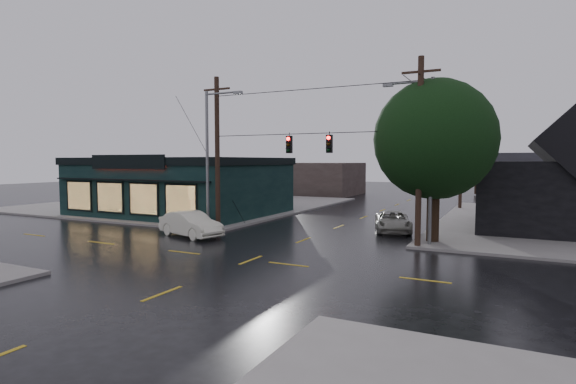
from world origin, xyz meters
The scene contains 16 objects.
ground_plane centered at (0.00, 0.00, 0.00)m, with size 160.00×160.00×0.00m, color black.
sidewalk_nw centered at (-20.00, 20.00, 0.07)m, with size 28.00×28.00×0.15m, color gray.
pizza_shop centered at (-15.00, 12.94, 2.56)m, with size 16.30×12.34×4.90m.
corner_tree centered at (7.00, 8.24, 5.87)m, with size 6.74×6.74×9.11m.
utility_pole_nw centered at (-6.50, 6.50, 0.00)m, with size 2.00×0.32×10.15m, color black, non-canonical shape.
utility_pole_ne centered at (6.50, 6.50, 0.00)m, with size 2.00×0.32×10.15m, color black, non-canonical shape.
utility_pole_far_a centered at (6.50, 28.00, 0.00)m, with size 2.00×0.32×9.65m, color black, non-canonical shape.
utility_pole_far_b centered at (6.50, 48.00, 0.00)m, with size 2.00×0.32×9.15m, color black, non-canonical shape.
utility_pole_far_c centered at (6.50, 68.00, 0.00)m, with size 2.00×0.32×9.15m, color black, non-canonical shape.
span_signal_assembly centered at (0.10, 6.50, 5.70)m, with size 13.00×0.48×1.23m.
streetlight_nw centered at (-6.80, 5.80, 0.00)m, with size 5.40×0.30×9.15m, color slate, non-canonical shape.
streetlight_ne centered at (7.00, 7.20, 0.00)m, with size 5.40×0.30×9.15m, color slate, non-canonical shape.
bg_building_west centered at (-14.00, 40.00, 2.20)m, with size 12.00×10.00×4.40m, color #3A2E2A.
bg_building_east centered at (16.00, 45.00, 2.80)m, with size 14.00×12.00×5.60m, color #2D2C32.
sedan_cream centered at (-6.74, 3.94, 0.78)m, with size 1.65×4.73×1.56m, color white.
suv_silver centered at (3.95, 11.61, 0.67)m, with size 2.22×4.82×1.34m, color #9B9B8F.
Camera 1 is at (10.96, -17.93, 4.70)m, focal length 28.00 mm.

